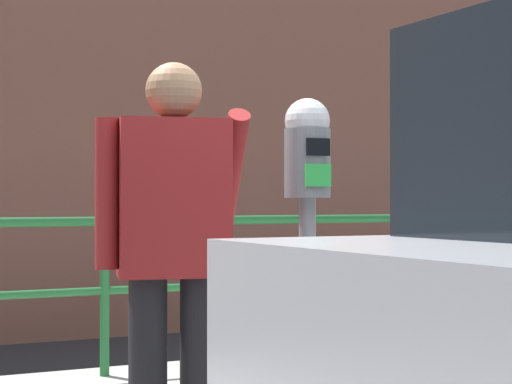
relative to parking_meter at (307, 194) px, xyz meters
name	(u,v)px	position (x,y,z in m)	size (l,w,h in m)	color
parking_meter	(307,194)	(0.00, 0.00, 0.00)	(0.19, 0.20, 1.53)	slate
pedestrian_at_meter	(173,246)	(-0.55, 0.09, -0.20)	(0.68, 0.47, 1.65)	black
background_railing	(105,260)	(-0.11, 2.39, -0.41)	(24.06, 0.06, 1.01)	#1E602D
backdrop_wall	(14,127)	(-0.11, 5.14, 0.64)	(32.00, 0.50, 3.85)	brown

